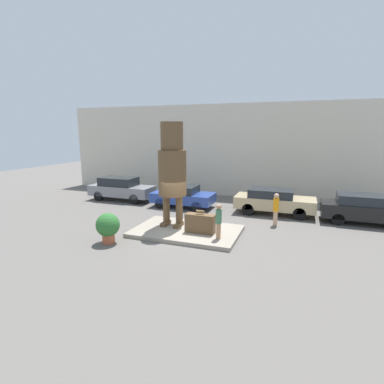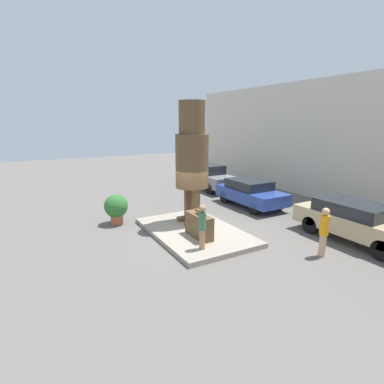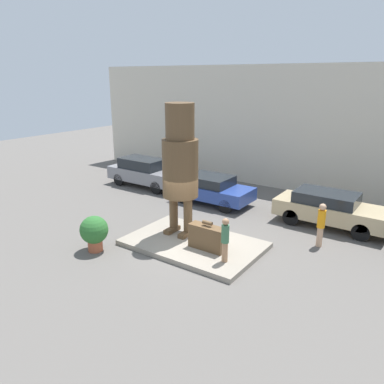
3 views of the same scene
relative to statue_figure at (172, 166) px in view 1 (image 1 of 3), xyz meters
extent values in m
plane|color=#605B56|center=(0.90, -0.38, -3.21)|extent=(60.00, 60.00, 0.00)
cube|color=gray|center=(0.90, -0.38, -3.12)|extent=(5.12, 3.30, 0.19)
cube|color=beige|center=(0.90, 9.11, 0.25)|extent=(28.00, 0.60, 6.92)
cube|color=brown|center=(-0.36, -0.12, -2.93)|extent=(0.27, 0.80, 0.17)
cube|color=brown|center=(0.36, -0.12, -2.93)|extent=(0.27, 0.80, 0.17)
cylinder|color=brown|center=(-0.36, 0.00, -2.15)|extent=(0.35, 0.35, 1.40)
cylinder|color=brown|center=(0.36, 0.00, -2.15)|extent=(0.35, 0.35, 1.40)
cylinder|color=brown|center=(0.00, 0.00, -0.33)|extent=(1.40, 1.40, 2.25)
cylinder|color=brown|center=(0.00, 0.00, 1.47)|extent=(1.10, 1.10, 1.35)
cube|color=brown|center=(1.68, -0.62, -2.57)|extent=(1.40, 0.47, 0.90)
cylinder|color=brown|center=(1.68, -0.62, -1.99)|extent=(0.39, 0.14, 0.14)
cylinder|color=#A87A56|center=(2.70, -1.10, -2.66)|extent=(0.21, 0.21, 0.71)
cylinder|color=#3D704C|center=(2.70, -1.10, -1.99)|extent=(0.27, 0.27, 0.63)
sphere|color=#A87A56|center=(2.70, -1.10, -1.56)|extent=(0.24, 0.24, 0.24)
cube|color=gray|center=(-6.07, 4.66, -2.49)|extent=(4.69, 1.71, 0.73)
cube|color=#1E2328|center=(-6.30, 4.66, -1.83)|extent=(2.58, 1.54, 0.59)
cylinder|color=black|center=(-4.62, 5.42, -2.85)|extent=(0.72, 0.18, 0.72)
cylinder|color=black|center=(-4.62, 3.90, -2.85)|extent=(0.72, 0.18, 0.72)
cylinder|color=black|center=(-7.52, 5.42, -2.85)|extent=(0.72, 0.18, 0.72)
cylinder|color=black|center=(-7.52, 3.90, -2.85)|extent=(0.72, 0.18, 0.72)
cube|color=#284293|center=(-1.19, 4.34, -2.56)|extent=(4.04, 1.89, 0.63)
cube|color=#1E2328|center=(-1.39, 4.34, -2.01)|extent=(2.22, 1.70, 0.48)
cylinder|color=black|center=(0.06, 5.19, -2.88)|extent=(0.67, 0.18, 0.67)
cylinder|color=black|center=(0.06, 3.48, -2.88)|extent=(0.67, 0.18, 0.67)
cylinder|color=black|center=(-2.44, 5.19, -2.88)|extent=(0.67, 0.18, 0.67)
cylinder|color=black|center=(-2.44, 3.48, -2.88)|extent=(0.67, 0.18, 0.67)
cube|color=tan|center=(4.60, 4.66, -2.51)|extent=(4.65, 1.82, 0.69)
cube|color=#1E2328|center=(4.37, 4.66, -1.92)|extent=(2.56, 1.64, 0.47)
cylinder|color=black|center=(6.05, 5.48, -2.85)|extent=(0.72, 0.18, 0.72)
cylinder|color=black|center=(6.05, 3.84, -2.85)|extent=(0.72, 0.18, 0.72)
cylinder|color=black|center=(3.16, 5.48, -2.85)|extent=(0.72, 0.18, 0.72)
cylinder|color=black|center=(3.16, 3.84, -2.85)|extent=(0.72, 0.18, 0.72)
cube|color=black|center=(9.37, 4.34, -2.51)|extent=(4.44, 1.74, 0.76)
cube|color=#1E2328|center=(9.15, 4.34, -1.88)|extent=(2.44, 1.57, 0.51)
cylinder|color=black|center=(7.99, 5.12, -2.89)|extent=(0.64, 0.18, 0.64)
cylinder|color=black|center=(7.99, 3.57, -2.89)|extent=(0.64, 0.18, 0.64)
cylinder|color=#AD5638|center=(-1.89, -2.83, -3.01)|extent=(0.54, 0.54, 0.40)
sphere|color=#2D6B2D|center=(-1.89, -2.83, -2.37)|extent=(1.05, 1.05, 1.05)
cylinder|color=tan|center=(4.86, 2.39, -2.82)|extent=(0.23, 0.23, 0.78)
cylinder|color=orange|center=(4.86, 2.39, -2.09)|extent=(0.29, 0.29, 0.69)
sphere|color=tan|center=(4.86, 2.39, -1.61)|extent=(0.26, 0.26, 0.26)
camera|label=1|loc=(5.98, -13.43, 1.68)|focal=28.00mm
camera|label=2|loc=(11.00, -6.14, 1.31)|focal=28.00mm
camera|label=3|loc=(8.44, -11.20, 3.08)|focal=35.00mm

